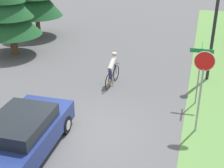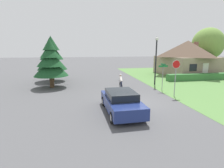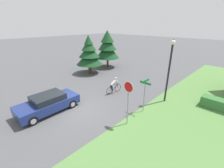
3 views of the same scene
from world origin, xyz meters
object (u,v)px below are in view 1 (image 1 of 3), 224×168
(cyclist, at_px, (112,70))
(street_name_sign, at_px, (200,64))
(street_lamp, at_px, (216,13))
(conifer_tall_near, at_px, (9,9))
(sedan_left_lane, at_px, (21,136))
(stop_sign, at_px, (202,77))

(cyclist, xyz_separation_m, street_name_sign, (3.81, -0.80, 1.04))
(cyclist, xyz_separation_m, street_lamp, (4.25, 1.86, 2.48))
(conifer_tall_near, bearing_deg, sedan_left_lane, -56.94)
(street_name_sign, bearing_deg, conifer_tall_near, 162.95)
(street_name_sign, bearing_deg, street_lamp, 80.51)
(sedan_left_lane, xyz_separation_m, conifer_tall_near, (-5.28, 8.12, 1.94))
(cyclist, height_order, conifer_tall_near, conifer_tall_near)
(street_name_sign, height_order, conifer_tall_near, conifer_tall_near)
(cyclist, relative_size, conifer_tall_near, 0.37)
(stop_sign, distance_m, street_name_sign, 2.08)
(stop_sign, distance_m, conifer_tall_near, 11.74)
(conifer_tall_near, bearing_deg, stop_sign, -26.55)
(stop_sign, xyz_separation_m, street_name_sign, (-0.09, 2.05, -0.31))
(sedan_left_lane, relative_size, street_name_sign, 1.75)
(street_lamp, height_order, conifer_tall_near, street_lamp)
(cyclist, distance_m, street_name_sign, 4.03)
(sedan_left_lane, xyz_separation_m, street_lamp, (5.57, 7.58, 2.53))
(cyclist, bearing_deg, conifer_tall_near, 74.18)
(cyclist, relative_size, stop_sign, 0.61)
(cyclist, bearing_deg, sedan_left_lane, 171.16)
(street_lamp, bearing_deg, sedan_left_lane, -126.31)
(sedan_left_lane, distance_m, conifer_tall_near, 9.88)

